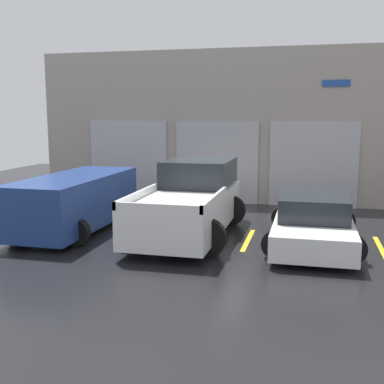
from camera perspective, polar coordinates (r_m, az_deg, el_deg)
ground_plane at (r=14.61m, az=1.48°, el=-3.30°), size 28.00×28.00×0.00m
shophouse_building at (r=17.50m, az=3.79°, el=7.53°), size 13.80×0.68×5.43m
pickup_truck at (r=12.76m, az=-0.18°, el=-1.09°), size 2.61×5.16×1.90m
sedan_white at (r=12.17m, az=14.18°, el=-3.29°), size 2.24×4.58×1.24m
sedan_side at (r=13.59m, az=-13.64°, el=-0.98°), size 2.22×4.82×1.51m
parking_stripe_far_left at (r=14.53m, az=-19.12°, el=-3.87°), size 0.12×2.20×0.01m
parking_stripe_left at (r=13.11m, az=-7.31°, el=-4.81°), size 0.12×2.20×0.01m
parking_stripe_centre at (r=12.35m, az=6.65°, el=-5.66°), size 0.12×2.20×0.01m
parking_stripe_right at (r=12.39m, az=21.47°, el=-6.20°), size 0.12×2.20×0.01m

